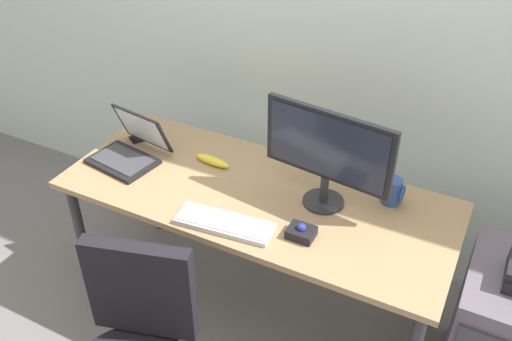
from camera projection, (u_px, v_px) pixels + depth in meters
The scene contains 11 objects.
ground_plane at pixel (256, 307), 2.89m from camera, with size 8.00×8.00×0.00m, color slate.
back_wall at pixel (324, 4), 2.61m from camera, with size 6.00×0.10×2.80m, color silver.
desk at pixel (256, 206), 2.50m from camera, with size 1.77×0.73×0.76m.
file_cabinet at pixel (504, 339), 2.30m from camera, with size 0.42×0.53×0.70m.
monitor_main at pixel (327, 151), 2.24m from camera, with size 0.57×0.18×0.45m.
keyboard at pixel (224, 223), 2.26m from camera, with size 0.42×0.18×0.03m.
laptop at pixel (130, 149), 2.65m from camera, with size 0.35×0.35×0.23m.
trackball_mouse at pixel (301, 232), 2.20m from camera, with size 0.11×0.09×0.07m.
coffee_mug at pixel (393, 191), 2.36m from camera, with size 0.09×0.08×0.12m.
cell_phone at pixel (144, 137), 2.83m from camera, with size 0.07×0.14×0.01m, color black.
banana at pixel (212, 161), 2.63m from camera, with size 0.19×0.04×0.04m, color yellow.
Camera 1 is at (0.89, -1.74, 2.25)m, focal length 38.58 mm.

